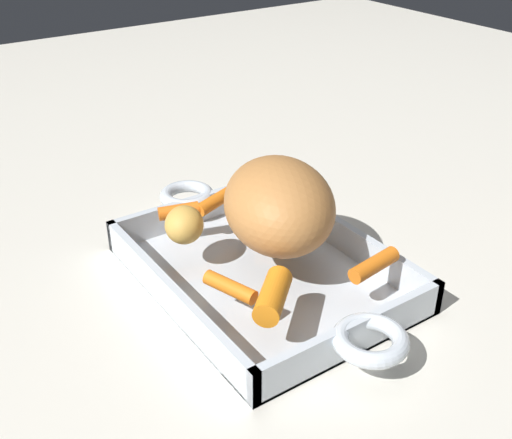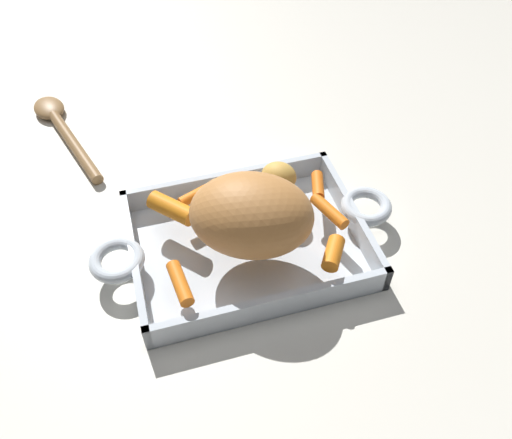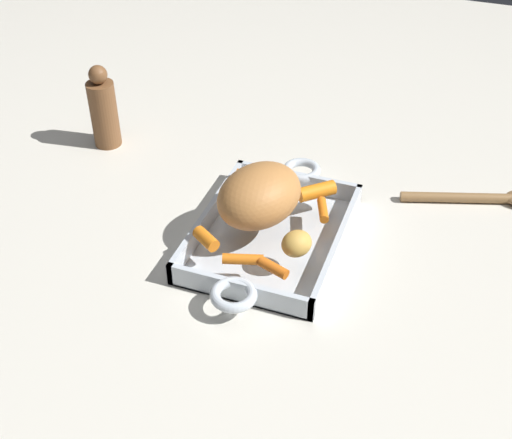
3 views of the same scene
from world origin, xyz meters
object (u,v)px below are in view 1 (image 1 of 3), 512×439
baby_carrot_southeast (179,211)px  baby_carrot_center_left (230,287)px  pork_roast (280,205)px  baby_carrot_southwest (216,201)px  roasting_dish (262,269)px  baby_carrot_long (273,191)px  potato_whole (184,225)px  baby_carrot_short (273,296)px  baby_carrot_northwest (374,265)px

baby_carrot_southeast → baby_carrot_center_left: bearing=169.2°
pork_roast → baby_carrot_southwest: 0.11m
roasting_dish → baby_carrot_southwest: 0.11m
baby_carrot_long → baby_carrot_center_left: bearing=132.5°
roasting_dish → baby_carrot_southwest: (0.10, -0.01, 0.03)m
baby_carrot_center_left → baby_carrot_long: bearing=-47.5°
roasting_dish → baby_carrot_center_left: baby_carrot_center_left is taller
baby_carrot_long → potato_whole: 0.13m
roasting_dish → pork_roast: (-0.00, -0.02, 0.07)m
pork_roast → baby_carrot_center_left: (-0.05, 0.09, -0.04)m
baby_carrot_short → baby_carrot_center_left: baby_carrot_short is taller
pork_roast → baby_carrot_southeast: 0.13m
baby_carrot_northwest → potato_whole: bearing=38.6°
baby_carrot_short → baby_carrot_northwest: baby_carrot_short is taller
baby_carrot_center_left → baby_carrot_southwest: bearing=-26.7°
baby_carrot_short → baby_carrot_center_left: (0.04, 0.02, -0.00)m
baby_carrot_southwest → baby_carrot_long: (-0.02, -0.07, 0.00)m
pork_roast → baby_carrot_southwest: bearing=6.8°
baby_carrot_center_left → roasting_dish: bearing=-55.7°
baby_carrot_short → potato_whole: potato_whole is taller
baby_carrot_northwest → baby_carrot_southeast: same height
baby_carrot_southwest → pork_roast: bearing=-173.2°
roasting_dish → baby_carrot_center_left: size_ratio=7.24×
baby_carrot_southeast → baby_carrot_center_left: (-0.15, 0.03, -0.00)m
roasting_dish → pork_roast: pork_roast is taller
baby_carrot_southwest → baby_carrot_short: size_ratio=0.96×
baby_carrot_southwest → baby_carrot_southeast: 0.05m
baby_carrot_southwest → baby_carrot_southeast: same height
pork_roast → baby_carrot_northwest: size_ratio=2.52×
roasting_dish → baby_carrot_southeast: (0.11, 0.04, 0.03)m
baby_carrot_center_left → baby_carrot_northwest: bearing=-110.0°
pork_roast → baby_carrot_northwest: pork_roast is taller
roasting_dish → baby_carrot_center_left: 0.09m
pork_roast → baby_carrot_short: size_ratio=2.37×
baby_carrot_southeast → roasting_dish: bearing=-159.9°
roasting_dish → baby_carrot_northwest: baby_carrot_northwest is taller
pork_roast → baby_carrot_long: (0.08, -0.05, -0.03)m
baby_carrot_southwest → baby_carrot_center_left: bearing=153.3°
baby_carrot_short → baby_carrot_center_left: 0.04m
baby_carrot_center_left → potato_whole: size_ratio=1.15×
baby_carrot_southeast → baby_carrot_short: bearing=177.5°
pork_roast → baby_carrot_long: 0.11m
baby_carrot_center_left → potato_whole: (0.11, -0.01, 0.01)m
baby_carrot_northwest → potato_whole: 0.20m
baby_carrot_southwest → baby_carrot_long: size_ratio=1.36×
roasting_dish → pork_roast: 0.07m
baby_carrot_northwest → potato_whole: potato_whole is taller
baby_carrot_southwest → baby_carrot_northwest: 0.21m
pork_roast → baby_carrot_southwest: (0.11, 0.01, -0.04)m
pork_roast → baby_carrot_short: pork_roast is taller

